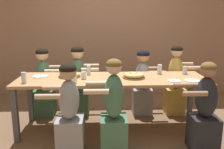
{
  "coord_description": "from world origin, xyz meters",
  "views": [
    {
      "loc": [
        -0.12,
        -3.43,
        1.63
      ],
      "look_at": [
        0.0,
        0.0,
        0.83
      ],
      "focal_mm": 40.0,
      "sensor_mm": 36.0,
      "label": 1
    }
  ],
  "objects_px": {
    "empty_plate_a": "(174,81)",
    "diner_near_midleft": "(69,113)",
    "cocktail_glass_blue": "(114,76)",
    "drinking_glass_f": "(24,78)",
    "empty_plate_b": "(192,80)",
    "drinking_glass_b": "(185,71)",
    "diner_far_midright": "(143,84)",
    "diner_far_left": "(44,84)",
    "diner_near_center": "(114,111)",
    "drinking_glass_e": "(89,70)",
    "drinking_glass_a": "(74,78)",
    "drinking_glass_d": "(84,76)",
    "empty_plate_c": "(41,76)",
    "diner_near_right": "(204,111)",
    "drinking_glass_c": "(160,70)",
    "diner_far_right": "(175,83)",
    "pizza_board_main": "(134,76)",
    "pizza_board_second": "(69,75)",
    "diner_far_midleft": "(79,83)"
  },
  "relations": [
    {
      "from": "empty_plate_a",
      "to": "drinking_glass_b",
      "type": "distance_m",
      "value": 0.5
    },
    {
      "from": "drinking_glass_a",
      "to": "diner_near_center",
      "type": "height_order",
      "value": "diner_near_center"
    },
    {
      "from": "empty_plate_b",
      "to": "diner_far_midright",
      "type": "distance_m",
      "value": 1.03
    },
    {
      "from": "empty_plate_b",
      "to": "drinking_glass_b",
      "type": "relative_size",
      "value": 1.76
    },
    {
      "from": "diner_near_midleft",
      "to": "drinking_glass_f",
      "type": "bearing_deg",
      "value": 58.55
    },
    {
      "from": "empty_plate_a",
      "to": "diner_far_midright",
      "type": "height_order",
      "value": "diner_far_midright"
    },
    {
      "from": "cocktail_glass_blue",
      "to": "diner_near_midleft",
      "type": "relative_size",
      "value": 0.11
    },
    {
      "from": "pizza_board_main",
      "to": "diner_near_midleft",
      "type": "bearing_deg",
      "value": -143.74
    },
    {
      "from": "drinking_glass_d",
      "to": "diner_far_midleft",
      "type": "bearing_deg",
      "value": 101.88
    },
    {
      "from": "drinking_glass_a",
      "to": "drinking_glass_b",
      "type": "height_order",
      "value": "drinking_glass_a"
    },
    {
      "from": "empty_plate_c",
      "to": "diner_far_right",
      "type": "relative_size",
      "value": 0.19
    },
    {
      "from": "drinking_glass_b",
      "to": "drinking_glass_d",
      "type": "xyz_separation_m",
      "value": [
        -1.51,
        -0.25,
        -0.01
      ]
    },
    {
      "from": "drinking_glass_a",
      "to": "empty_plate_a",
      "type": "bearing_deg",
      "value": 1.79
    },
    {
      "from": "diner_near_right",
      "to": "diner_far_left",
      "type": "bearing_deg",
      "value": 60.53
    },
    {
      "from": "drinking_glass_b",
      "to": "diner_near_right",
      "type": "relative_size",
      "value": 0.11
    },
    {
      "from": "diner_far_midright",
      "to": "diner_far_right",
      "type": "bearing_deg",
      "value": 90.0
    },
    {
      "from": "empty_plate_a",
      "to": "diner_near_right",
      "type": "xyz_separation_m",
      "value": [
        0.27,
        -0.41,
        -0.28
      ]
    },
    {
      "from": "drinking_glass_d",
      "to": "diner_near_center",
      "type": "height_order",
      "value": "diner_near_center"
    },
    {
      "from": "pizza_board_second",
      "to": "diner_far_right",
      "type": "bearing_deg",
      "value": 17.67
    },
    {
      "from": "cocktail_glass_blue",
      "to": "diner_far_midright",
      "type": "bearing_deg",
      "value": 52.31
    },
    {
      "from": "drinking_glass_f",
      "to": "diner_far_left",
      "type": "relative_size",
      "value": 0.13
    },
    {
      "from": "empty_plate_c",
      "to": "drinking_glass_a",
      "type": "xyz_separation_m",
      "value": [
        0.53,
        -0.37,
        0.06
      ]
    },
    {
      "from": "empty_plate_b",
      "to": "diner_far_left",
      "type": "relative_size",
      "value": 0.19
    },
    {
      "from": "empty_plate_b",
      "to": "cocktail_glass_blue",
      "type": "bearing_deg",
      "value": 170.87
    },
    {
      "from": "pizza_board_second",
      "to": "drinking_glass_b",
      "type": "xyz_separation_m",
      "value": [
        1.72,
        0.12,
        0.02
      ]
    },
    {
      "from": "diner_near_right",
      "to": "diner_far_midleft",
      "type": "relative_size",
      "value": 0.96
    },
    {
      "from": "diner_near_center",
      "to": "drinking_glass_d",
      "type": "bearing_deg",
      "value": 34.52
    },
    {
      "from": "empty_plate_a",
      "to": "drinking_glass_a",
      "type": "height_order",
      "value": "drinking_glass_a"
    },
    {
      "from": "cocktail_glass_blue",
      "to": "drinking_glass_f",
      "type": "xyz_separation_m",
      "value": [
        -1.19,
        -0.2,
        0.02
      ]
    },
    {
      "from": "cocktail_glass_blue",
      "to": "diner_near_center",
      "type": "height_order",
      "value": "diner_near_center"
    },
    {
      "from": "pizza_board_second",
      "to": "drinking_glass_c",
      "type": "height_order",
      "value": "drinking_glass_c"
    },
    {
      "from": "diner_far_midright",
      "to": "diner_near_right",
      "type": "xyz_separation_m",
      "value": [
        0.56,
        -1.25,
        -0.0
      ]
    },
    {
      "from": "empty_plate_b",
      "to": "drinking_glass_e",
      "type": "height_order",
      "value": "drinking_glass_e"
    },
    {
      "from": "cocktail_glass_blue",
      "to": "drinking_glass_e",
      "type": "bearing_deg",
      "value": 145.13
    },
    {
      "from": "empty_plate_b",
      "to": "drinking_glass_d",
      "type": "bearing_deg",
      "value": 173.85
    },
    {
      "from": "drinking_glass_e",
      "to": "diner_far_midright",
      "type": "height_order",
      "value": "diner_far_midright"
    },
    {
      "from": "diner_far_left",
      "to": "diner_far_right",
      "type": "bearing_deg",
      "value": 90.0
    },
    {
      "from": "empty_plate_c",
      "to": "drinking_glass_f",
      "type": "height_order",
      "value": "drinking_glass_f"
    },
    {
      "from": "pizza_board_second",
      "to": "diner_far_right",
      "type": "height_order",
      "value": "diner_far_right"
    },
    {
      "from": "empty_plate_a",
      "to": "diner_near_midleft",
      "type": "xyz_separation_m",
      "value": [
        -1.36,
        -0.41,
        -0.27
      ]
    },
    {
      "from": "drinking_glass_b",
      "to": "drinking_glass_f",
      "type": "bearing_deg",
      "value": -168.89
    },
    {
      "from": "diner_far_midright",
      "to": "diner_far_left",
      "type": "bearing_deg",
      "value": -90.0
    },
    {
      "from": "drinking_glass_a",
      "to": "drinking_glass_c",
      "type": "height_order",
      "value": "drinking_glass_c"
    },
    {
      "from": "empty_plate_b",
      "to": "diner_far_midright",
      "type": "relative_size",
      "value": 0.19
    },
    {
      "from": "empty_plate_c",
      "to": "diner_near_center",
      "type": "xyz_separation_m",
      "value": [
        1.03,
        -0.74,
        -0.26
      ]
    },
    {
      "from": "pizza_board_second",
      "to": "diner_far_midleft",
      "type": "xyz_separation_m",
      "value": [
        0.07,
        0.55,
        -0.27
      ]
    },
    {
      "from": "empty_plate_a",
      "to": "diner_near_midleft",
      "type": "relative_size",
      "value": 0.17
    },
    {
      "from": "empty_plate_a",
      "to": "drinking_glass_d",
      "type": "height_order",
      "value": "drinking_glass_d"
    },
    {
      "from": "empty_plate_c",
      "to": "drinking_glass_c",
      "type": "relative_size",
      "value": 1.51
    },
    {
      "from": "pizza_board_main",
      "to": "pizza_board_second",
      "type": "distance_m",
      "value": 0.93
    }
  ]
}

